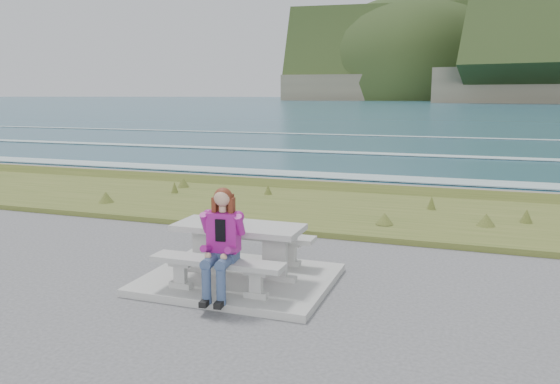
{
  "coord_description": "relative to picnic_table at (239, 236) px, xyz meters",
  "views": [
    {
      "loc": [
        3.0,
        -6.8,
        2.64
      ],
      "look_at": [
        0.19,
        1.2,
        1.12
      ],
      "focal_mm": 35.0,
      "sensor_mm": 36.0,
      "label": 1
    }
  ],
  "objects": [
    {
      "name": "concrete_slab",
      "position": [
        -0.0,
        0.0,
        -0.63
      ],
      "size": [
        2.6,
        2.1,
        0.1
      ],
      "primitive_type": "cube",
      "color": "gray",
      "rests_on": "ground"
    },
    {
      "name": "picnic_table",
      "position": [
        0.0,
        0.0,
        0.0
      ],
      "size": [
        1.8,
        0.75,
        0.75
      ],
      "color": "gray",
      "rests_on": "concrete_slab"
    },
    {
      "name": "bench_landward",
      "position": [
        0.0,
        -0.7,
        -0.23
      ],
      "size": [
        1.8,
        0.35,
        0.45
      ],
      "color": "gray",
      "rests_on": "concrete_slab"
    },
    {
      "name": "bench_seaward",
      "position": [
        0.0,
        0.7,
        -0.23
      ],
      "size": [
        1.8,
        0.35,
        0.45
      ],
      "color": "gray",
      "rests_on": "concrete_slab"
    },
    {
      "name": "grass_verge",
      "position": [
        -0.0,
        5.0,
        -0.68
      ],
      "size": [
        160.0,
        4.5,
        0.22
      ],
      "primitive_type": "cube",
      "color": "#3F511E",
      "rests_on": "ground"
    },
    {
      "name": "shore_drop",
      "position": [
        -0.0,
        7.9,
        -0.68
      ],
      "size": [
        160.0,
        0.8,
        2.2
      ],
      "primitive_type": "cube",
      "color": "brown",
      "rests_on": "ground"
    },
    {
      "name": "ocean",
      "position": [
        -0.0,
        25.09,
        -2.42
      ],
      "size": [
        1600.0,
        1600.0,
        0.09
      ],
      "color": "#214C5F",
      "rests_on": "ground"
    },
    {
      "name": "seated_woman",
      "position": [
        0.11,
        -0.83,
        -0.07
      ],
      "size": [
        0.44,
        0.71,
        1.39
      ],
      "rotation": [
        0.0,
        0.0,
        0.1
      ],
      "color": "navy",
      "rests_on": "concrete_slab"
    }
  ]
}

